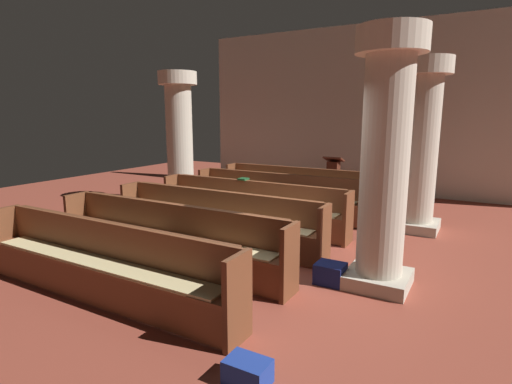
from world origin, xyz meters
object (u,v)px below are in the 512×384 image
Objects in this scene: hymn_book at (243,179)px; kneeler_box_navy at (330,273)px; pew_row_1 at (277,194)px; pillar_aisle_rear at (385,158)px; pew_row_4 at (168,235)px; pew_row_2 at (250,204)px; pew_row_0 at (299,186)px; pew_row_3 at (215,217)px; lectern at (333,181)px; pillar_aisle_side at (421,143)px; kneeler_box_blue at (248,372)px; pew_row_5 at (101,260)px; pillar_far_side at (179,136)px.

hymn_book reaches higher than kneeler_box_navy.
pillar_aisle_rear is at bearing -43.54° from pew_row_1.
pew_row_4 is (0.00, -3.43, 0.00)m from pew_row_1.
hymn_book is (-0.27, 0.19, 0.43)m from pew_row_2.
pew_row_0 is 2.15m from hymn_book.
pew_row_3 is 4.70m from lectern.
hymn_book is at bearing -156.88° from pillar_aisle_side.
kneeler_box_navy reaches higher than kneeler_box_blue.
pew_row_2 is at bearing -151.69° from pillar_aisle_side.
pew_row_0 is 3.43m from pew_row_3.
pillar_aisle_rear is at bearing 79.25° from kneeler_box_blue.
pew_row_3 is 1.23× the size of pillar_aisle_side.
pew_row_3 is (0.00, -1.14, 0.00)m from pew_row_2.
lectern is at bearing 104.06° from kneeler_box_blue.
pillar_aisle_rear is at bearing -90.00° from pillar_aisle_side.
hymn_book is (-0.27, -0.95, 0.43)m from pew_row_1.
pillar_aisle_side is 8.69× the size of kneeler_box_blue.
pew_row_5 is 3.55× the size of lectern.
lectern is 2.97× the size of kneeler_box_navy.
pew_row_1 is 2.44m from lectern.
pillar_far_side is at bearing -177.04° from pillar_aisle_side.
lectern reaches higher than hymn_book.
kneeler_box_blue is (-0.46, -5.36, -1.53)m from pillar_aisle_side.
pillar_aisle_rear is 5.63m from lectern.
pew_row_0 is 1.14m from pew_row_1.
pillar_aisle_side is (2.72, 2.61, 1.15)m from pew_row_3.
hymn_book is at bearing 101.34° from pew_row_3.
pew_row_1 is 1.23× the size of pillar_far_side.
pew_row_2 is at bearing -90.00° from pew_row_1.
pew_row_0 is at bearing 118.80° from kneeler_box_navy.
pew_row_5 is 3.65m from hymn_book.
lectern is (0.40, 2.40, -0.02)m from pew_row_1.
lectern reaches higher than kneeler_box_navy.
kneeler_box_blue is at bearing -100.75° from pillar_aisle_rear.
pillar_aisle_side and pillar_aisle_rear have the same top height.
pew_row_4 is at bearing -52.39° from pillar_far_side.
hymn_book reaches higher than pew_row_5.
pew_row_2 is at bearing 90.00° from pew_row_4.
hymn_book reaches higher than pew_row_0.
pillar_aisle_rear is 16.63× the size of hymn_book.
pew_row_3 is at bearing 166.30° from kneeler_box_navy.
pew_row_2 is 3.30m from pillar_aisle_side.
pew_row_2 is at bearing 152.03° from pillar_aisle_rear.
pew_row_2 is at bearing -96.41° from lectern.
pillar_aisle_rear is (0.00, -2.91, 0.00)m from pillar_aisle_side.
pillar_aisle_rear reaches higher than pew_row_4.
pillar_far_side is 6.01m from pillar_aisle_rear.
lectern reaches higher than pew_row_0.
pew_row_1 is 3.43m from pew_row_4.
pillar_aisle_side reaches higher than kneeler_box_navy.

